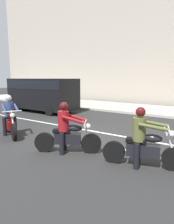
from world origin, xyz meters
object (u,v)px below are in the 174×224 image
(motorcycle_with_rider_olive, at_px, (143,143))
(parked_van_black, at_px, (42,93))
(motorcycle_with_rider_denim_blue, at_px, (10,119))
(motorcycle_with_rider_crimson, at_px, (67,132))

(motorcycle_with_rider_olive, bearing_deg, parked_van_black, 151.95)
(motorcycle_with_rider_denim_blue, xyz_separation_m, motorcycle_with_rider_crimson, (3.07, -0.11, -0.03))
(motorcycle_with_rider_crimson, xyz_separation_m, parked_van_black, (-6.59, 5.07, 0.67))
(motorcycle_with_rider_olive, height_order, parked_van_black, parked_van_black)
(motorcycle_with_rider_denim_blue, height_order, motorcycle_with_rider_olive, motorcycle_with_rider_denim_blue)
(motorcycle_with_rider_denim_blue, relative_size, motorcycle_with_rider_crimson, 1.03)
(motorcycle_with_rider_crimson, relative_size, parked_van_black, 0.36)
(motorcycle_with_rider_crimson, bearing_deg, parked_van_black, 142.46)
(parked_van_black, bearing_deg, motorcycle_with_rider_crimson, -37.54)
(motorcycle_with_rider_denim_blue, distance_m, motorcycle_with_rider_crimson, 3.07)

